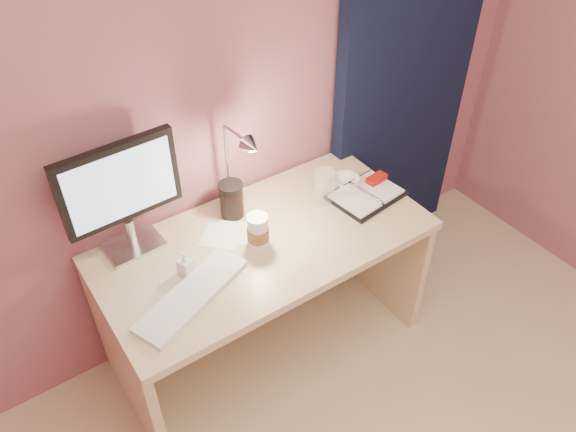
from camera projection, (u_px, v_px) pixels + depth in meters
room at (394, 65)px, 2.69m from camera, size 3.50×3.50×3.50m
desk at (257, 266)px, 2.54m from camera, size 1.40×0.70×0.73m
monitor at (120, 190)px, 2.12m from camera, size 0.47×0.18×0.50m
keyboard at (192, 295)px, 2.10m from camera, size 0.52×0.33×0.02m
planner at (367, 193)px, 2.57m from camera, size 0.34×0.27×0.05m
paper_a at (221, 236)px, 2.36m from camera, size 0.22×0.22×0.00m
paper_c at (234, 233)px, 2.38m from camera, size 0.21×0.21×0.00m
coffee_cup at (258, 231)px, 2.28m from camera, size 0.09×0.09×0.15m
clear_cup at (324, 186)px, 2.50m from camera, size 0.09×0.09×0.16m
bowl at (346, 181)px, 2.63m from camera, size 0.16×0.16×0.04m
lotion_bottle at (185, 264)px, 2.16m from camera, size 0.07×0.07×0.11m
dark_jar at (232, 201)px, 2.43m from camera, size 0.10×0.10×0.15m
desk_lamp at (238, 168)px, 2.27m from camera, size 0.11×0.27×0.44m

